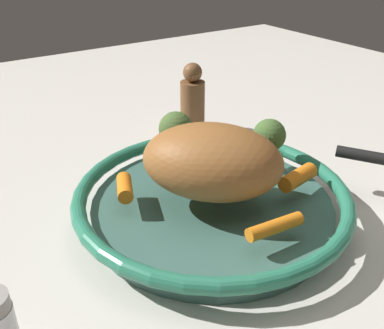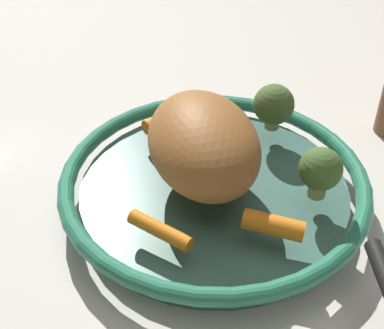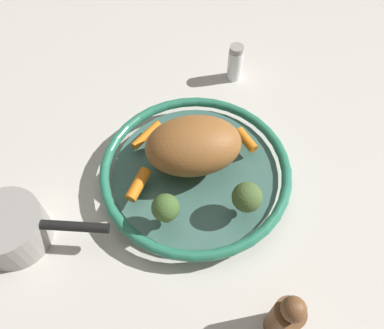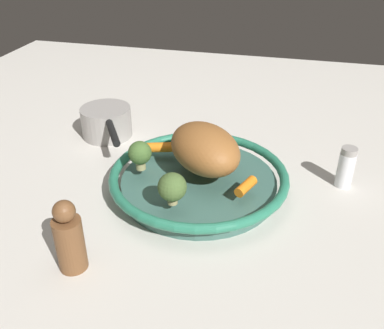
{
  "view_description": "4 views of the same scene",
  "coord_description": "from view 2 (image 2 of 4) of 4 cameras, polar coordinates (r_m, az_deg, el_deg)",
  "views": [
    {
      "loc": [
        -0.29,
        -0.38,
        0.34
      ],
      "look_at": [
        -0.01,
        0.03,
        0.07
      ],
      "focal_mm": 42.14,
      "sensor_mm": 36.0,
      "label": 1
    },
    {
      "loc": [
        0.21,
        -0.42,
        0.43
      ],
      "look_at": [
        -0.02,
        -0.02,
        0.06
      ],
      "focal_mm": 51.39,
      "sensor_mm": 36.0,
      "label": 2
    },
    {
      "loc": [
        0.31,
        0.21,
        0.61
      ],
      "look_at": [
        0.01,
        0.0,
        0.07
      ],
      "focal_mm": 35.54,
      "sensor_mm": 36.0,
      "label": 3
    },
    {
      "loc": [
        -0.16,
        0.69,
        0.48
      ],
      "look_at": [
        0.01,
        0.01,
        0.06
      ],
      "focal_mm": 40.31,
      "sensor_mm": 36.0,
      "label": 4
    }
  ],
  "objects": [
    {
      "name": "baby_carrot_center",
      "position": [
        0.68,
        -3.08,
        4.46
      ],
      "size": [
        0.04,
        0.05,
        0.02
      ],
      "primitive_type": "cylinder",
      "rotation": [
        1.61,
        0.0,
        2.73
      ],
      "color": "orange",
      "rests_on": "serving_bowl"
    },
    {
      "name": "broccoli_floret_large",
      "position": [
        0.57,
        13.19,
        -0.57
      ],
      "size": [
        0.05,
        0.05,
        0.06
      ],
      "color": "tan",
      "rests_on": "serving_bowl"
    },
    {
      "name": "ground_plane",
      "position": [
        0.64,
        2.23,
        -4.08
      ],
      "size": [
        1.84,
        1.84,
        0.0
      ],
      "primitive_type": "plane",
      "color": "beige"
    },
    {
      "name": "roast_chicken_piece",
      "position": [
        0.58,
        1.18,
        2.2
      ],
      "size": [
        0.2,
        0.2,
        0.09
      ],
      "primitive_type": "ellipsoid",
      "rotation": [
        0.0,
        0.0,
        2.33
      ],
      "color": "#975D2D",
      "rests_on": "serving_bowl"
    },
    {
      "name": "broccoli_floret_edge",
      "position": [
        0.67,
        8.48,
        6.13
      ],
      "size": [
        0.05,
        0.05,
        0.06
      ],
      "color": "tan",
      "rests_on": "serving_bowl"
    },
    {
      "name": "baby_carrot_near_rim",
      "position": [
        0.54,
        8.45,
        -6.25
      ],
      "size": [
        0.06,
        0.03,
        0.02
      ],
      "primitive_type": "cylinder",
      "rotation": [
        1.61,
        0.0,
        1.79
      ],
      "color": "orange",
      "rests_on": "serving_bowl"
    },
    {
      "name": "serving_bowl",
      "position": [
        0.62,
        2.28,
        -2.4
      ],
      "size": [
        0.35,
        0.35,
        0.05
      ],
      "color": "#3D665B",
      "rests_on": "ground_plane"
    },
    {
      "name": "baby_carrot_left",
      "position": [
        0.53,
        -3.76,
        -6.64
      ],
      "size": [
        0.07,
        0.02,
        0.02
      ],
      "primitive_type": "cylinder",
      "rotation": [
        1.54,
        0.0,
        4.65
      ],
      "color": "orange",
      "rests_on": "serving_bowl"
    }
  ]
}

